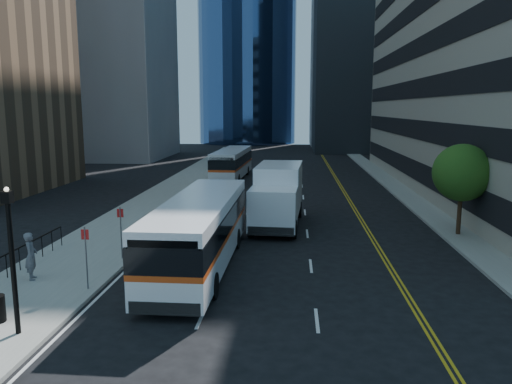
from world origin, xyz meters
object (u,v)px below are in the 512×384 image
at_px(bus_rear, 232,163).
at_px(pedestrian, 31,256).
at_px(lamp_post, 12,255).
at_px(street_tree, 462,173).
at_px(box_truck, 278,195).
at_px(bus_front, 200,230).

relative_size(bus_rear, pedestrian, 5.87).
bearing_deg(lamp_post, street_tree, 37.87).
bearing_deg(lamp_post, bus_rear, 86.22).
xyz_separation_m(street_tree, pedestrian, (-20.15, -9.09, -2.49)).
height_order(lamp_post, bus_rear, lamp_post).
bearing_deg(pedestrian, box_truck, -63.91).
distance_m(street_tree, box_truck, 10.61).
bearing_deg(street_tree, lamp_post, -142.13).
relative_size(bus_front, box_truck, 1.58).
xyz_separation_m(bus_rear, box_truck, (5.31, -20.35, 0.31)).
bearing_deg(pedestrian, street_tree, -87.81).
relative_size(lamp_post, bus_rear, 0.39).
relative_size(lamp_post, box_truck, 0.58).
bearing_deg(bus_rear, street_tree, -52.43).
xyz_separation_m(street_tree, bus_rear, (-15.60, 22.28, -2.00)).
bearing_deg(bus_front, bus_rear, 94.94).
bearing_deg(pedestrian, bus_front, -91.35).
distance_m(bus_rear, pedestrian, 31.70).
distance_m(bus_rear, box_truck, 21.03).
xyz_separation_m(lamp_post, bus_front, (4.47, 7.42, -0.99)).
distance_m(lamp_post, bus_front, 8.72).
height_order(street_tree, pedestrian, street_tree).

